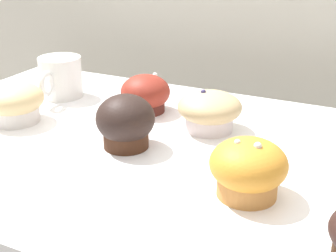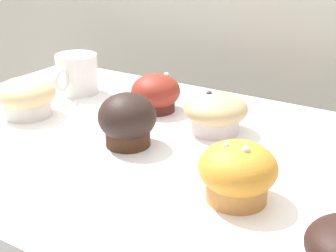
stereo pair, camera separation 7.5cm
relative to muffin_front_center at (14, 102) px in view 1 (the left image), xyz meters
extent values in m
cube|color=beige|center=(0.28, 0.62, -0.09)|extent=(3.20, 0.10, 1.80)
cylinder|color=white|center=(0.00, 0.00, -0.02)|extent=(0.09, 0.09, 0.05)
ellipsoid|color=#E2C386|center=(0.00, 0.00, 0.01)|extent=(0.11, 0.11, 0.06)
cylinder|color=#C4803F|center=(0.48, -0.07, -0.01)|extent=(0.08, 0.08, 0.05)
ellipsoid|color=orange|center=(0.48, -0.07, 0.01)|extent=(0.11, 0.11, 0.07)
sphere|color=white|center=(0.49, -0.08, 0.04)|extent=(0.01, 0.01, 0.01)
sphere|color=white|center=(0.46, -0.08, 0.04)|extent=(0.01, 0.01, 0.01)
cylinder|color=#4B1F19|center=(0.20, 0.16, -0.02)|extent=(0.08, 0.08, 0.04)
ellipsoid|color=maroon|center=(0.20, 0.16, 0.00)|extent=(0.10, 0.10, 0.07)
sphere|color=white|center=(0.20, 0.19, 0.03)|extent=(0.01, 0.01, 0.01)
cylinder|color=silver|center=(0.35, 0.12, -0.02)|extent=(0.09, 0.09, 0.04)
ellipsoid|color=tan|center=(0.35, 0.12, 0.01)|extent=(0.12, 0.12, 0.06)
sphere|color=navy|center=(0.34, 0.12, 0.03)|extent=(0.01, 0.01, 0.01)
cylinder|color=#402416|center=(0.25, -0.01, -0.01)|extent=(0.08, 0.08, 0.05)
ellipsoid|color=black|center=(0.25, -0.01, 0.01)|extent=(0.10, 0.10, 0.08)
cylinder|color=white|center=(-0.01, 0.16, 0.00)|extent=(0.09, 0.09, 0.09)
torus|color=white|center=(0.00, 0.09, 0.01)|extent=(0.02, 0.05, 0.05)
cylinder|color=black|center=(-0.01, 0.16, 0.04)|extent=(0.08, 0.08, 0.01)
camera|label=1|loc=(0.62, -0.62, 0.30)|focal=50.00mm
camera|label=2|loc=(0.69, -0.58, 0.30)|focal=50.00mm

